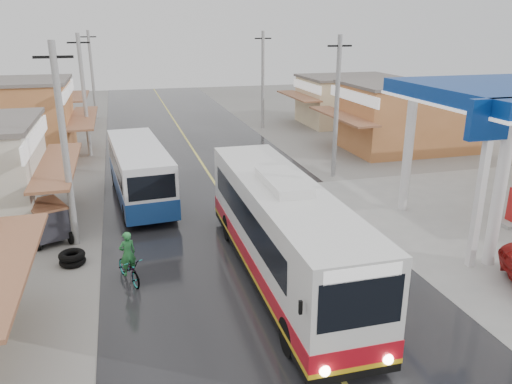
{
  "coord_description": "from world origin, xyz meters",
  "views": [
    {
      "loc": [
        -4.86,
        -10.95,
        8.55
      ],
      "look_at": [
        0.29,
        7.76,
        1.98
      ],
      "focal_mm": 35.0,
      "sensor_mm": 36.0,
      "label": 1
    }
  ],
  "objects_px": {
    "second_bus": "(140,172)",
    "cyclist": "(129,265)",
    "coach_bus": "(281,231)",
    "tyre_stack": "(72,258)",
    "tricycle_near": "(47,220)"
  },
  "relations": [
    {
      "from": "cyclist",
      "to": "tyre_stack",
      "type": "distance_m",
      "value": 2.84
    },
    {
      "from": "tricycle_near",
      "to": "coach_bus",
      "type": "bearing_deg",
      "value": -56.35
    },
    {
      "from": "tricycle_near",
      "to": "tyre_stack",
      "type": "distance_m",
      "value": 2.82
    },
    {
      "from": "coach_bus",
      "to": "tyre_stack",
      "type": "relative_size",
      "value": 12.31
    },
    {
      "from": "second_bus",
      "to": "tyre_stack",
      "type": "distance_m",
      "value": 7.25
    },
    {
      "from": "cyclist",
      "to": "tricycle_near",
      "type": "xyz_separation_m",
      "value": [
        -3.1,
        4.47,
        0.29
      ]
    },
    {
      "from": "tricycle_near",
      "to": "second_bus",
      "type": "bearing_deg",
      "value": 22.92
    },
    {
      "from": "cyclist",
      "to": "tyre_stack",
      "type": "height_order",
      "value": "cyclist"
    },
    {
      "from": "coach_bus",
      "to": "tyre_stack",
      "type": "height_order",
      "value": "coach_bus"
    },
    {
      "from": "coach_bus",
      "to": "cyclist",
      "type": "height_order",
      "value": "coach_bus"
    },
    {
      "from": "second_bus",
      "to": "cyclist",
      "type": "xyz_separation_m",
      "value": [
        -0.86,
        -8.48,
        -0.9
      ]
    },
    {
      "from": "coach_bus",
      "to": "tyre_stack",
      "type": "bearing_deg",
      "value": 157.33
    },
    {
      "from": "cyclist",
      "to": "tricycle_near",
      "type": "relative_size",
      "value": 0.84
    },
    {
      "from": "cyclist",
      "to": "tricycle_near",
      "type": "distance_m",
      "value": 5.45
    },
    {
      "from": "coach_bus",
      "to": "tricycle_near",
      "type": "height_order",
      "value": "coach_bus"
    }
  ]
}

